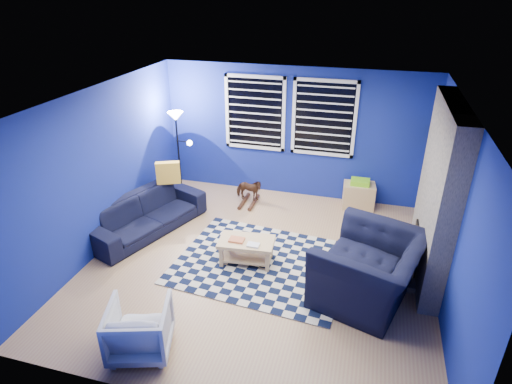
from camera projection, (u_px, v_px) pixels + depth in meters
floor at (259, 264)px, 6.47m from camera, size 5.00×5.00×0.00m
ceiling at (260, 100)px, 5.36m from camera, size 5.00×5.00×0.00m
wall_back at (294, 134)px, 8.07m from camera, size 5.00×0.00×5.00m
wall_left at (101, 170)px, 6.51m from camera, size 0.00×5.00×5.00m
wall_right at (453, 213)px, 5.31m from camera, size 0.00×5.00×5.00m
fireplace at (436, 198)px, 5.80m from camera, size 0.65×2.00×2.50m
window_left at (255, 113)px, 8.06m from camera, size 1.17×0.06×1.42m
window_right at (324, 118)px, 7.75m from camera, size 1.17×0.06×1.42m
tv at (435, 147)px, 6.99m from camera, size 0.07×1.00×0.58m
rug at (262, 263)px, 6.47m from camera, size 2.67×2.21×0.02m
sofa at (146, 214)px, 7.21m from camera, size 2.27×1.52×0.62m
armchair_big at (369, 269)px, 5.59m from camera, size 1.69×1.57×0.90m
armchair_bent at (140, 328)px, 4.83m from camera, size 0.85×0.87×0.63m
rocking_horse at (249, 190)px, 8.09m from camera, size 0.24×0.52×0.44m
coffee_table at (246, 246)px, 6.37m from camera, size 0.86×0.55×0.41m
cabinet at (359, 195)px, 7.98m from camera, size 0.60×0.44×0.56m
floor_lamp at (177, 128)px, 7.95m from camera, size 0.46×0.28×1.68m
throw_pillow at (168, 173)px, 7.51m from camera, size 0.43×0.28×0.39m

